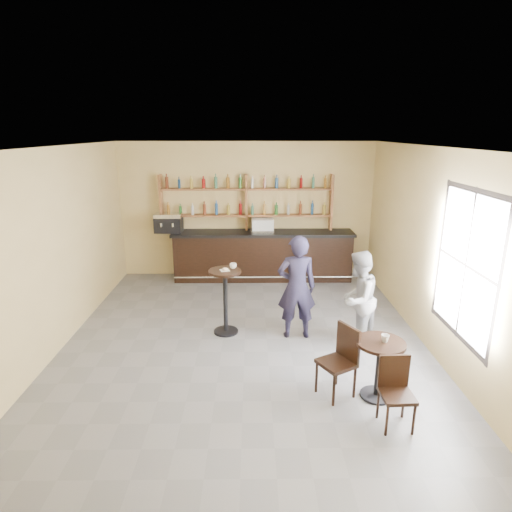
{
  "coord_description": "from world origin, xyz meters",
  "views": [
    {
      "loc": [
        0.12,
        -6.62,
        3.43
      ],
      "look_at": [
        0.2,
        0.8,
        1.25
      ],
      "focal_mm": 30.0,
      "sensor_mm": 36.0,
      "label": 1
    }
  ],
  "objects_px": {
    "man_main": "(297,287)",
    "chair_west": "(336,362)",
    "pastry_case": "(263,225)",
    "bar_counter": "(263,255)",
    "espresso_machine": "(169,223)",
    "cafe_table": "(378,369)",
    "patron_second": "(358,299)",
    "chair_south": "(397,395)",
    "pedestal_table": "(225,302)"
  },
  "relations": [
    {
      "from": "man_main",
      "to": "chair_west",
      "type": "relative_size",
      "value": 1.85
    },
    {
      "from": "pastry_case",
      "to": "bar_counter",
      "type": "bearing_deg",
      "value": -4.4
    },
    {
      "from": "espresso_machine",
      "to": "pastry_case",
      "type": "xyz_separation_m",
      "value": [
        2.19,
        0.0,
        -0.07
      ]
    },
    {
      "from": "man_main",
      "to": "chair_west",
      "type": "height_order",
      "value": "man_main"
    },
    {
      "from": "bar_counter",
      "to": "man_main",
      "type": "xyz_separation_m",
      "value": [
        0.49,
        -3.03,
        0.32
      ]
    },
    {
      "from": "chair_west",
      "to": "cafe_table",
      "type": "bearing_deg",
      "value": 54.91
    },
    {
      "from": "espresso_machine",
      "to": "patron_second",
      "type": "xyz_separation_m",
      "value": [
        3.65,
        -3.33,
        -0.57
      ]
    },
    {
      "from": "man_main",
      "to": "chair_south",
      "type": "relative_size",
      "value": 2.08
    },
    {
      "from": "espresso_machine",
      "to": "chair_west",
      "type": "xyz_separation_m",
      "value": [
        3.05,
        -4.75,
        -0.89
      ]
    },
    {
      "from": "cafe_table",
      "to": "chair_west",
      "type": "relative_size",
      "value": 0.84
    },
    {
      "from": "chair_south",
      "to": "patron_second",
      "type": "relative_size",
      "value": 0.54
    },
    {
      "from": "pastry_case",
      "to": "pedestal_table",
      "type": "distance_m",
      "value": 3.05
    },
    {
      "from": "man_main",
      "to": "cafe_table",
      "type": "xyz_separation_m",
      "value": [
        0.91,
        -1.78,
        -0.49
      ]
    },
    {
      "from": "bar_counter",
      "to": "patron_second",
      "type": "bearing_deg",
      "value": -66.43
    },
    {
      "from": "bar_counter",
      "to": "patron_second",
      "type": "xyz_separation_m",
      "value": [
        1.45,
        -3.33,
        0.23
      ]
    },
    {
      "from": "bar_counter",
      "to": "patron_second",
      "type": "relative_size",
      "value": 2.64
    },
    {
      "from": "pastry_case",
      "to": "cafe_table",
      "type": "bearing_deg",
      "value": -78.06
    },
    {
      "from": "pedestal_table",
      "to": "cafe_table",
      "type": "distance_m",
      "value": 2.88
    },
    {
      "from": "pastry_case",
      "to": "chair_west",
      "type": "relative_size",
      "value": 0.53
    },
    {
      "from": "man_main",
      "to": "patron_second",
      "type": "bearing_deg",
      "value": 160.99
    },
    {
      "from": "cafe_table",
      "to": "patron_second",
      "type": "height_order",
      "value": "patron_second"
    },
    {
      "from": "cafe_table",
      "to": "chair_south",
      "type": "height_order",
      "value": "chair_south"
    },
    {
      "from": "man_main",
      "to": "bar_counter",
      "type": "bearing_deg",
      "value": -82.33
    },
    {
      "from": "pedestal_table",
      "to": "cafe_table",
      "type": "bearing_deg",
      "value": -42.19
    },
    {
      "from": "pastry_case",
      "to": "patron_second",
      "type": "xyz_separation_m",
      "value": [
        1.46,
        -3.33,
        -0.5
      ]
    },
    {
      "from": "chair_south",
      "to": "cafe_table",
      "type": "bearing_deg",
      "value": 92.62
    },
    {
      "from": "espresso_machine",
      "to": "chair_south",
      "type": "xyz_separation_m",
      "value": [
        3.65,
        -5.4,
        -0.94
      ]
    },
    {
      "from": "espresso_machine",
      "to": "pedestal_table",
      "type": "distance_m",
      "value": 3.33
    },
    {
      "from": "pastry_case",
      "to": "chair_west",
      "type": "xyz_separation_m",
      "value": [
        0.86,
        -4.75,
        -0.82
      ]
    },
    {
      "from": "pastry_case",
      "to": "chair_south",
      "type": "xyz_separation_m",
      "value": [
        1.46,
        -5.4,
        -0.87
      ]
    },
    {
      "from": "espresso_machine",
      "to": "pedestal_table",
      "type": "xyz_separation_m",
      "value": [
        1.47,
        -2.88,
        -0.8
      ]
    },
    {
      "from": "bar_counter",
      "to": "chair_west",
      "type": "relative_size",
      "value": 4.38
    },
    {
      "from": "pedestal_table",
      "to": "chair_west",
      "type": "height_order",
      "value": "pedestal_table"
    },
    {
      "from": "pastry_case",
      "to": "pedestal_table",
      "type": "xyz_separation_m",
      "value": [
        -0.72,
        -2.88,
        -0.73
      ]
    },
    {
      "from": "bar_counter",
      "to": "espresso_machine",
      "type": "distance_m",
      "value": 2.34
    },
    {
      "from": "pastry_case",
      "to": "cafe_table",
      "type": "distance_m",
      "value": 5.09
    },
    {
      "from": "chair_south",
      "to": "patron_second",
      "type": "height_order",
      "value": "patron_second"
    },
    {
      "from": "pastry_case",
      "to": "pedestal_table",
      "type": "relative_size",
      "value": 0.45
    },
    {
      "from": "pedestal_table",
      "to": "cafe_table",
      "type": "xyz_separation_m",
      "value": [
        2.13,
        -1.93,
        -0.17
      ]
    },
    {
      "from": "chair_south",
      "to": "man_main",
      "type": "bearing_deg",
      "value": 109.89
    },
    {
      "from": "bar_counter",
      "to": "chair_south",
      "type": "relative_size",
      "value": 4.91
    },
    {
      "from": "patron_second",
      "to": "bar_counter",
      "type": "bearing_deg",
      "value": -117.93
    },
    {
      "from": "espresso_machine",
      "to": "chair_west",
      "type": "relative_size",
      "value": 0.64
    },
    {
      "from": "espresso_machine",
      "to": "pedestal_table",
      "type": "bearing_deg",
      "value": -60.48
    },
    {
      "from": "bar_counter",
      "to": "cafe_table",
      "type": "xyz_separation_m",
      "value": [
        1.4,
        -4.8,
        -0.17
      ]
    },
    {
      "from": "chair_west",
      "to": "bar_counter",
      "type": "bearing_deg",
      "value": 160.28
    },
    {
      "from": "bar_counter",
      "to": "espresso_machine",
      "type": "bearing_deg",
      "value": 180.0
    },
    {
      "from": "espresso_machine",
      "to": "bar_counter",
      "type": "bearing_deg",
      "value": 2.4
    },
    {
      "from": "bar_counter",
      "to": "pastry_case",
      "type": "xyz_separation_m",
      "value": [
        -0.0,
        0.0,
        0.73
      ]
    },
    {
      "from": "man_main",
      "to": "chair_west",
      "type": "distance_m",
      "value": 1.81
    }
  ]
}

